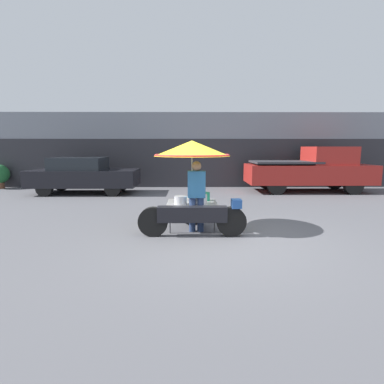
# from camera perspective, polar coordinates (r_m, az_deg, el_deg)

# --- Properties ---
(ground_plane) EXTENTS (36.00, 36.00, 0.00)m
(ground_plane) POSITION_cam_1_polar(r_m,az_deg,el_deg) (6.00, 5.76, -9.35)
(ground_plane) COLOR #56565B
(shopfront_building) EXTENTS (28.00, 2.06, 3.39)m
(shopfront_building) POSITION_cam_1_polar(r_m,az_deg,el_deg) (14.79, 2.04, 7.98)
(shopfront_building) COLOR gray
(shopfront_building) RESTS_ON ground
(vendor_motorcycle_cart) EXTENTS (2.25, 1.70, 1.98)m
(vendor_motorcycle_cart) POSITION_cam_1_polar(r_m,az_deg,el_deg) (6.60, 0.06, 5.41)
(vendor_motorcycle_cart) COLOR black
(vendor_motorcycle_cart) RESTS_ON ground
(vendor_person) EXTENTS (0.38, 0.22, 1.54)m
(vendor_person) POSITION_cam_1_polar(r_m,az_deg,el_deg) (6.48, 0.85, -0.18)
(vendor_person) COLOR navy
(vendor_person) RESTS_ON ground
(parked_car) EXTENTS (4.13, 1.76, 1.43)m
(parked_car) POSITION_cam_1_polar(r_m,az_deg,el_deg) (12.67, -19.93, 3.08)
(parked_car) COLOR black
(parked_car) RESTS_ON ground
(pickup_truck) EXTENTS (5.01, 1.82, 1.86)m
(pickup_truck) POSITION_cam_1_polar(r_m,az_deg,el_deg) (13.30, 21.78, 3.91)
(pickup_truck) COLOR black
(pickup_truck) RESTS_ON ground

